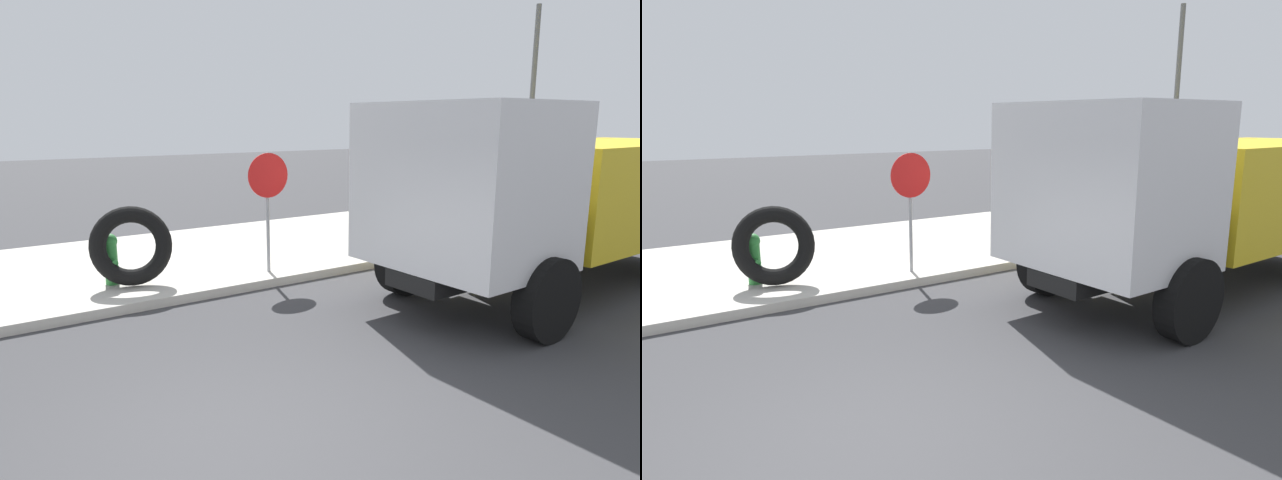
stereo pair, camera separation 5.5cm
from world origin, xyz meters
TOP-DOWN VIEW (x-y plane):
  - ground_plane at (0.00, 0.00)m, footprint 80.00×80.00m
  - sidewalk_curb at (0.00, 6.50)m, footprint 36.00×5.00m
  - fire_hydrant at (0.30, 5.19)m, footprint 0.24×0.55m
  - loose_tire at (0.57, 4.93)m, footprint 1.36×0.82m
  - stop_sign at (2.79, 4.43)m, footprint 0.76×0.08m
  - dump_truck_yellow at (6.39, 1.35)m, footprint 7.10×3.05m
  - street_light_pole at (10.11, 4.64)m, footprint 0.12×0.12m

SIDE VIEW (x-z plane):
  - ground_plane at x=0.00m, z-range 0.00..0.00m
  - sidewalk_curb at x=0.00m, z-range 0.00..0.15m
  - fire_hydrant at x=0.30m, z-range 0.18..1.01m
  - loose_tire at x=0.57m, z-range 0.15..1.45m
  - stop_sign at x=2.79m, z-range 0.55..2.62m
  - dump_truck_yellow at x=6.39m, z-range 0.11..3.11m
  - street_light_pole at x=10.11m, z-range 0.15..5.38m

